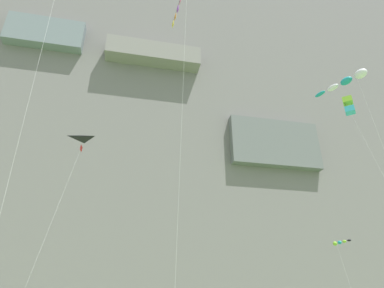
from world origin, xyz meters
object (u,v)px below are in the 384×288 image
(kite_delta_upper_right, at_px, (82,151))
(kite_windsock_front_field, at_px, (339,243))
(kite_box_high_left, at_px, (349,106))
(kite_windsock_low_left, at_px, (348,81))
(kite_banner_upper_left, at_px, (179,12))

(kite_delta_upper_right, bearing_deg, kite_windsock_front_field, 13.68)
(kite_windsock_front_field, height_order, kite_box_high_left, kite_box_high_left)
(kite_windsock_low_left, relative_size, kite_box_high_left, 0.98)
(kite_box_high_left, relative_size, kite_banner_upper_left, 0.86)
(kite_box_high_left, bearing_deg, kite_delta_upper_right, 174.92)
(kite_delta_upper_right, bearing_deg, kite_box_high_left, -5.08)
(kite_banner_upper_left, bearing_deg, kite_windsock_low_left, 5.90)
(kite_delta_upper_right, relative_size, kite_banner_upper_left, 0.58)
(kite_box_high_left, distance_m, kite_banner_upper_left, 21.93)
(kite_windsock_low_left, xyz_separation_m, kite_box_high_left, (2.83, 3.90, -0.18))
(kite_windsock_front_field, xyz_separation_m, kite_box_high_left, (-2.45, -10.08, 13.49))
(kite_windsock_front_field, xyz_separation_m, kite_banner_upper_left, (-23.26, -15.84, 17.30))
(kite_windsock_front_field, distance_m, kite_box_high_left, 17.02)
(kite_windsock_front_field, relative_size, kite_banner_upper_left, 0.37)
(kite_delta_upper_right, xyz_separation_m, kite_banner_upper_left, (7.75, -8.30, 11.15))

